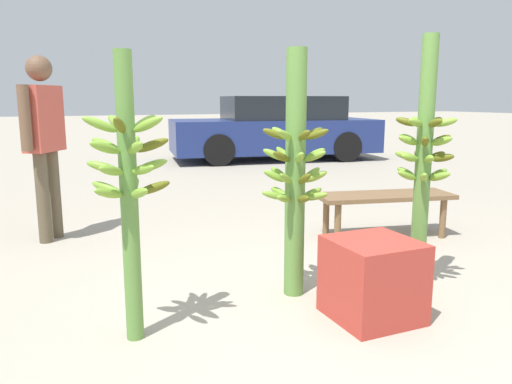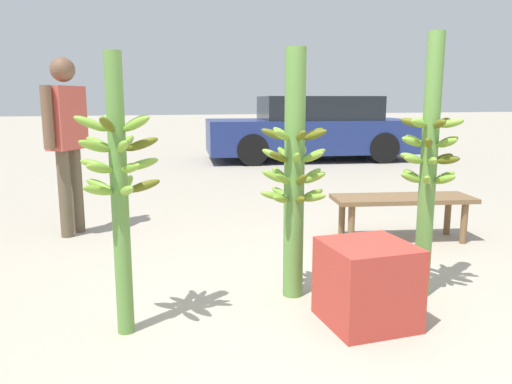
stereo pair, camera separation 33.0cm
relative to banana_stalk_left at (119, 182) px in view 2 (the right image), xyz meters
The scene contains 8 objects.
ground_plane 1.36m from the banana_stalk_left, 12.66° to the right, with size 80.00×80.00×0.00m, color #A89E8C.
banana_stalk_left is the anchor object (origin of this frame).
banana_stalk_center 1.11m from the banana_stalk_left, 11.17° to the left, with size 0.44×0.44×1.60m.
banana_stalk_right 1.91m from the banana_stalk_left, ahead, with size 0.39×0.39×1.69m.
vendor_person 2.32m from the banana_stalk_left, 98.88° to the left, with size 0.41×0.56×1.66m.
market_bench 2.82m from the banana_stalk_left, 23.96° to the left, with size 1.33×0.69×0.41m.
parked_car 8.36m from the banana_stalk_left, 58.88° to the left, with size 4.57×2.43×1.35m.
produce_crate 1.51m from the banana_stalk_left, 12.76° to the right, with size 0.48×0.48×0.48m.
Camera 2 is at (-1.14, -2.48, 1.28)m, focal length 35.00 mm.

